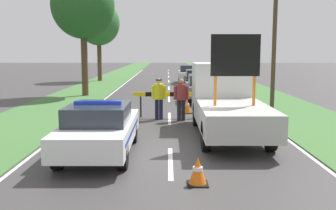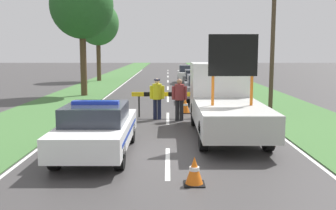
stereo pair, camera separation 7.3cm
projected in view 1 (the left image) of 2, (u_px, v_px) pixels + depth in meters
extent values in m
plane|color=#3D3A3A|center=(169.00, 152.00, 11.25)|extent=(160.00, 160.00, 0.00)
cube|color=silver|center=(170.00, 162.00, 10.21)|extent=(0.12, 2.94, 0.01)
cube|color=silver|center=(169.00, 118.00, 16.86)|extent=(0.12, 2.94, 0.01)
cube|color=silver|center=(168.00, 99.00, 23.51)|extent=(0.12, 2.94, 0.01)
cube|color=silver|center=(168.00, 88.00, 30.16)|extent=(0.12, 2.94, 0.01)
cube|color=silver|center=(168.00, 81.00, 36.82)|extent=(0.12, 2.94, 0.01)
cube|color=silver|center=(168.00, 76.00, 43.47)|extent=(0.12, 2.94, 0.01)
cube|color=silver|center=(167.00, 73.00, 50.12)|extent=(0.12, 2.94, 0.01)
cube|color=silver|center=(167.00, 70.00, 56.77)|extent=(0.12, 2.94, 0.01)
cube|color=silver|center=(112.00, 93.00, 26.87)|extent=(0.10, 63.47, 0.01)
cube|color=silver|center=(224.00, 93.00, 26.89)|extent=(0.10, 63.47, 0.01)
cube|color=#427038|center=(94.00, 87.00, 31.04)|extent=(3.84, 120.00, 0.03)
cube|color=#427038|center=(242.00, 87.00, 31.07)|extent=(3.84, 120.00, 0.03)
cube|color=white|center=(99.00, 132.00, 10.93)|extent=(1.82, 4.57, 0.59)
cube|color=#282D38|center=(97.00, 113.00, 10.72)|extent=(1.60, 2.10, 0.49)
cylinder|color=black|center=(82.00, 132.00, 12.37)|extent=(0.24, 0.69, 0.69)
cylinder|color=black|center=(132.00, 132.00, 12.38)|extent=(0.24, 0.69, 0.69)
cylinder|color=black|center=(57.00, 156.00, 9.57)|extent=(0.24, 0.69, 0.69)
cylinder|color=black|center=(122.00, 156.00, 9.57)|extent=(0.24, 0.69, 0.69)
cube|color=#1E38C6|center=(97.00, 103.00, 10.68)|extent=(1.28, 0.24, 0.10)
cube|color=#193399|center=(99.00, 131.00, 10.93)|extent=(1.83, 3.74, 0.10)
cube|color=black|center=(111.00, 119.00, 13.24)|extent=(1.00, 0.08, 0.36)
cube|color=white|center=(220.00, 89.00, 15.01)|extent=(2.11, 2.01, 1.97)
cube|color=#232833|center=(217.00, 78.00, 15.94)|extent=(1.80, 0.04, 0.87)
cube|color=#B2B2AD|center=(233.00, 118.00, 12.09)|extent=(2.11, 4.05, 0.77)
cylinder|color=#D16619|center=(214.00, 91.00, 11.98)|extent=(0.09, 0.09, 0.90)
cylinder|color=#D16619|center=(253.00, 91.00, 11.98)|extent=(0.09, 0.09, 0.90)
cube|color=black|center=(234.00, 55.00, 11.83)|extent=(1.48, 0.12, 1.25)
cylinder|color=black|center=(195.00, 114.00, 15.15)|extent=(0.24, 0.89, 0.89)
cylinder|color=black|center=(244.00, 114.00, 15.15)|extent=(0.24, 0.89, 0.89)
cylinder|color=black|center=(205.00, 136.00, 11.34)|extent=(0.24, 0.89, 0.89)
cylinder|color=black|center=(270.00, 136.00, 11.35)|extent=(0.24, 0.89, 0.89)
cylinder|color=black|center=(140.00, 107.00, 17.04)|extent=(0.07, 0.07, 0.91)
cylinder|color=black|center=(198.00, 107.00, 17.04)|extent=(0.07, 0.07, 0.91)
cube|color=yellow|center=(138.00, 94.00, 16.96)|extent=(0.53, 0.08, 0.18)
cube|color=black|center=(151.00, 94.00, 16.96)|extent=(0.53, 0.08, 0.18)
cube|color=yellow|center=(163.00, 94.00, 16.96)|extent=(0.53, 0.08, 0.18)
cube|color=black|center=(175.00, 94.00, 16.96)|extent=(0.53, 0.08, 0.18)
cube|color=yellow|center=(187.00, 94.00, 16.97)|extent=(0.53, 0.08, 0.18)
cube|color=black|center=(199.00, 94.00, 16.97)|extent=(0.53, 0.08, 0.18)
cylinder|color=#191E38|center=(156.00, 109.00, 16.52)|extent=(0.16, 0.16, 0.86)
cylinder|color=#191E38|center=(160.00, 109.00, 16.52)|extent=(0.16, 0.16, 0.86)
cylinder|color=yellow|center=(158.00, 92.00, 16.41)|extent=(0.39, 0.39, 0.64)
cylinder|color=yellow|center=(152.00, 92.00, 16.42)|extent=(0.13, 0.13, 0.55)
cylinder|color=yellow|center=(164.00, 92.00, 16.42)|extent=(0.13, 0.13, 0.55)
sphere|color=beige|center=(158.00, 81.00, 16.35)|extent=(0.22, 0.22, 0.22)
cylinder|color=#141933|center=(158.00, 80.00, 16.35)|extent=(0.25, 0.25, 0.06)
cylinder|color=#232326|center=(178.00, 110.00, 16.22)|extent=(0.16, 0.16, 0.86)
cylinder|color=#232326|center=(182.00, 110.00, 16.22)|extent=(0.16, 0.16, 0.86)
cylinder|color=maroon|center=(180.00, 92.00, 16.12)|extent=(0.40, 0.40, 0.65)
cylinder|color=maroon|center=(174.00, 93.00, 16.12)|extent=(0.13, 0.13, 0.55)
cylinder|color=maroon|center=(186.00, 93.00, 16.12)|extent=(0.13, 0.13, 0.55)
sphere|color=#A57A5B|center=(180.00, 82.00, 16.06)|extent=(0.22, 0.22, 0.22)
cube|color=black|center=(186.00, 113.00, 18.20)|extent=(0.51, 0.51, 0.03)
cone|color=orange|center=(186.00, 105.00, 18.15)|extent=(0.44, 0.44, 0.67)
cylinder|color=white|center=(186.00, 105.00, 18.14)|extent=(0.25, 0.25, 0.09)
cube|color=black|center=(107.00, 129.00, 14.48)|extent=(0.35, 0.35, 0.03)
cone|color=orange|center=(107.00, 122.00, 14.44)|extent=(0.30, 0.30, 0.46)
cylinder|color=white|center=(107.00, 122.00, 14.44)|extent=(0.17, 0.17, 0.06)
cube|color=black|center=(197.00, 184.00, 8.52)|extent=(0.45, 0.45, 0.03)
cone|color=orange|center=(197.00, 170.00, 8.48)|extent=(0.38, 0.38, 0.60)
cylinder|color=white|center=(197.00, 169.00, 8.48)|extent=(0.22, 0.22, 0.08)
cube|color=slate|center=(203.00, 89.00, 22.41)|extent=(1.93, 4.21, 0.58)
cube|color=#282D38|center=(203.00, 80.00, 22.21)|extent=(1.69, 1.93, 0.56)
cylinder|color=black|center=(187.00, 92.00, 23.74)|extent=(0.24, 0.77, 0.77)
cylinder|color=black|center=(215.00, 92.00, 23.75)|extent=(0.24, 0.77, 0.77)
cylinder|color=black|center=(189.00, 97.00, 21.16)|extent=(0.24, 0.77, 0.77)
cylinder|color=black|center=(221.00, 97.00, 21.17)|extent=(0.24, 0.77, 0.77)
cube|color=black|center=(197.00, 82.00, 28.13)|extent=(1.90, 4.10, 0.59)
cube|color=#282D38|center=(197.00, 74.00, 27.93)|extent=(1.67, 1.89, 0.58)
cylinder|color=black|center=(184.00, 84.00, 29.43)|extent=(0.24, 0.69, 0.69)
cylinder|color=black|center=(207.00, 84.00, 29.43)|extent=(0.24, 0.69, 0.69)
cylinder|color=black|center=(186.00, 88.00, 26.91)|extent=(0.24, 0.69, 0.69)
cylinder|color=black|center=(210.00, 88.00, 26.92)|extent=(0.24, 0.69, 0.69)
cube|color=silver|center=(188.00, 75.00, 34.53)|extent=(1.73, 4.30, 0.66)
cube|color=#282D38|center=(188.00, 68.00, 34.31)|extent=(1.52, 1.98, 0.57)
cylinder|color=black|center=(179.00, 78.00, 35.89)|extent=(0.24, 0.75, 0.75)
cylinder|color=black|center=(195.00, 78.00, 35.89)|extent=(0.24, 0.75, 0.75)
cylinder|color=black|center=(180.00, 80.00, 33.25)|extent=(0.24, 0.75, 0.75)
cylinder|color=black|center=(197.00, 80.00, 33.26)|extent=(0.24, 0.75, 0.75)
cylinder|color=#4C3823|center=(98.00, 60.00, 36.88)|extent=(0.40, 0.40, 3.92)
ellipsoid|color=#2D662D|center=(98.00, 23.00, 36.41)|extent=(3.90, 3.90, 4.10)
cylinder|color=#4C3823|center=(83.00, 63.00, 24.83)|extent=(0.40, 0.40, 4.18)
ellipsoid|color=#235623|center=(82.00, 5.00, 24.33)|extent=(3.93, 3.93, 4.12)
cylinder|color=#473828|center=(274.00, 23.00, 18.29)|extent=(0.20, 0.20, 8.34)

